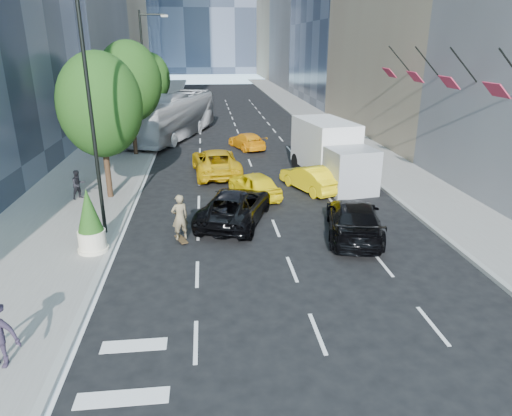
{
  "coord_description": "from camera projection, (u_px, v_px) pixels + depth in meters",
  "views": [
    {
      "loc": [
        -2.0,
        -14.89,
        7.93
      ],
      "look_at": [
        -0.08,
        2.38,
        1.6
      ],
      "focal_mm": 32.0,
      "sensor_mm": 36.0,
      "label": 1
    }
  ],
  "objects": [
    {
      "name": "taxi_d",
      "position": [
        247.0,
        141.0,
        35.88
      ],
      "size": [
        3.05,
        4.66,
        1.26
      ],
      "primitive_type": "imported",
      "rotation": [
        0.0,
        0.0,
        3.47
      ],
      "color": "#F99D0D",
      "rests_on": "ground"
    },
    {
      "name": "lamp_far",
      "position": [
        146.0,
        72.0,
        34.73
      ],
      "size": [
        2.13,
        0.22,
        10.0
      ],
      "color": "black",
      "rests_on": "sidewalk_left"
    },
    {
      "name": "lamp_near",
      "position": [
        94.0,
        99.0,
        17.92
      ],
      "size": [
        2.13,
        0.22,
        10.0
      ],
      "color": "black",
      "rests_on": "sidewalk_left"
    },
    {
      "name": "taxi_b",
      "position": [
        311.0,
        178.0,
        25.72
      ],
      "size": [
        3.03,
        4.61,
        1.44
      ],
      "primitive_type": "imported",
      "rotation": [
        0.0,
        0.0,
        3.52
      ],
      "color": "yellow",
      "rests_on": "ground"
    },
    {
      "name": "pedestrian_a",
      "position": [
        78.0,
        185.0,
        23.86
      ],
      "size": [
        0.95,
        0.93,
        1.54
      ],
      "primitive_type": "imported",
      "rotation": [
        0.0,
        0.0,
        0.73
      ],
      "color": "black",
      "rests_on": "sidewalk_left"
    },
    {
      "name": "pedestrian_b",
      "position": [
        105.0,
        147.0,
        32.02
      ],
      "size": [
        1.02,
        0.57,
        1.65
      ],
      "primitive_type": "imported",
      "rotation": [
        0.0,
        0.0,
        2.96
      ],
      "color": "black",
      "rests_on": "sidewalk_left"
    },
    {
      "name": "box_truck",
      "position": [
        331.0,
        151.0,
        27.36
      ],
      "size": [
        3.75,
        7.58,
        3.47
      ],
      "rotation": [
        0.0,
        0.0,
        0.16
      ],
      "color": "silver",
      "rests_on": "ground"
    },
    {
      "name": "traffic_signal",
      "position": [
        165.0,
        77.0,
        52.07
      ],
      "size": [
        2.48,
        0.53,
        5.2
      ],
      "color": "black",
      "rests_on": "sidewalk_left"
    },
    {
      "name": "tree_mid",
      "position": [
        129.0,
        82.0,
        32.01
      ],
      "size": [
        4.5,
        4.5,
        7.99
      ],
      "color": "black",
      "rests_on": "sidewalk_left"
    },
    {
      "name": "taxi_a",
      "position": [
        254.0,
        185.0,
        24.61
      ],
      "size": [
        2.93,
        4.43,
        1.4
      ],
      "primitive_type": "imported",
      "rotation": [
        0.0,
        0.0,
        3.48
      ],
      "color": "yellow",
      "rests_on": "ground"
    },
    {
      "name": "black_sedan_lincoln",
      "position": [
        235.0,
        206.0,
        21.15
      ],
      "size": [
        4.21,
        6.1,
        1.55
      ],
      "primitive_type": "imported",
      "rotation": [
        0.0,
        0.0,
        2.82
      ],
      "color": "black",
      "rests_on": "ground"
    },
    {
      "name": "ground",
      "position": [
        265.0,
        270.0,
        16.83
      ],
      "size": [
        160.0,
        160.0,
        0.0
      ],
      "primitive_type": "plane",
      "color": "black",
      "rests_on": "ground"
    },
    {
      "name": "skateboarder",
      "position": [
        180.0,
        220.0,
        18.93
      ],
      "size": [
        0.83,
        0.7,
        1.95
      ],
      "primitive_type": "imported",
      "rotation": [
        0.0,
        0.0,
        3.52
      ],
      "color": "brown",
      "rests_on": "ground"
    },
    {
      "name": "taxi_c",
      "position": [
        216.0,
        162.0,
        28.81
      ],
      "size": [
        3.21,
        6.06,
        1.62
      ],
      "primitive_type": "imported",
      "rotation": [
        0.0,
        0.0,
        3.23
      ],
      "color": "#D5A30B",
      "rests_on": "ground"
    },
    {
      "name": "sidewalk_right",
      "position": [
        325.0,
        125.0,
        45.85
      ],
      "size": [
        4.0,
        120.0,
        0.15
      ],
      "primitive_type": "cube",
      "color": "slate",
      "rests_on": "ground"
    },
    {
      "name": "sidewalk_left",
      "position": [
        133.0,
        129.0,
        43.89
      ],
      "size": [
        6.0,
        120.0,
        0.15
      ],
      "primitive_type": "cube",
      "color": "slate",
      "rests_on": "ground"
    },
    {
      "name": "facade_flags",
      "position": [
        434.0,
        76.0,
        25.15
      ],
      "size": [
        1.85,
        13.3,
        2.05
      ],
      "color": "black",
      "rests_on": "ground"
    },
    {
      "name": "planter_shrub",
      "position": [
        90.0,
        222.0,
        17.69
      ],
      "size": [
        1.07,
        1.07,
        2.57
      ],
      "color": "beige",
      "rests_on": "sidewalk_left"
    },
    {
      "name": "tree_far",
      "position": [
        150.0,
        78.0,
        44.38
      ],
      "size": [
        3.9,
        3.9,
        6.92
      ],
      "color": "black",
      "rests_on": "sidewalk_left"
    },
    {
      "name": "city_bus",
      "position": [
        173.0,
        116.0,
        39.47
      ],
      "size": [
        7.4,
        13.85,
        3.78
      ],
      "primitive_type": "imported",
      "rotation": [
        0.0,
        0.0,
        -0.33
      ],
      "color": "silver",
      "rests_on": "ground"
    },
    {
      "name": "tree_near",
      "position": [
        100.0,
        105.0,
        22.79
      ],
      "size": [
        4.2,
        4.2,
        7.46
      ],
      "color": "black",
      "rests_on": "sidewalk_left"
    },
    {
      "name": "black_sedan_mercedes",
      "position": [
        354.0,
        219.0,
        19.58
      ],
      "size": [
        3.39,
        5.81,
        1.58
      ],
      "primitive_type": "imported",
      "rotation": [
        0.0,
        0.0,
        2.91
      ],
      "color": "black",
      "rests_on": "ground"
    }
  ]
}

